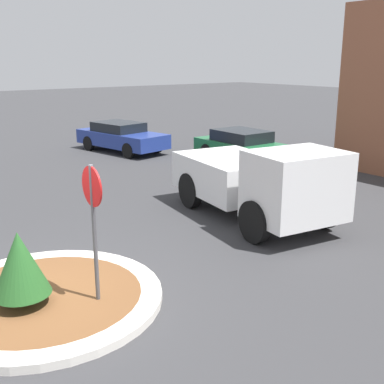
% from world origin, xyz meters
% --- Properties ---
extents(ground_plane, '(120.00, 120.00, 0.00)m').
position_xyz_m(ground_plane, '(0.00, 0.00, 0.00)').
color(ground_plane, '#38383A').
extents(traffic_island, '(4.07, 4.07, 0.15)m').
position_xyz_m(traffic_island, '(0.00, 0.00, 0.07)').
color(traffic_island, silver).
rests_on(traffic_island, ground_plane).
extents(stop_sign, '(0.67, 0.07, 2.48)m').
position_xyz_m(stop_sign, '(0.70, 0.67, 1.71)').
color(stop_sign, '#4C4C51').
rests_on(stop_sign, ground_plane).
extents(island_shrub, '(0.95, 0.95, 1.28)m').
position_xyz_m(island_shrub, '(0.12, -0.40, 0.89)').
color(island_shrub, brown).
rests_on(island_shrub, traffic_island).
extents(utility_truck, '(5.33, 2.96, 2.07)m').
position_xyz_m(utility_truck, '(-1.06, 6.14, 1.05)').
color(utility_truck, white).
rests_on(utility_truck, ground_plane).
extents(parked_sedan_green, '(4.46, 1.94, 1.32)m').
position_xyz_m(parked_sedan_green, '(-6.52, 10.81, 0.69)').
color(parked_sedan_green, '#1E6638').
rests_on(parked_sedan_green, ground_plane).
extents(parked_sedan_blue, '(4.79, 2.61, 1.33)m').
position_xyz_m(parked_sedan_blue, '(-11.79, 8.09, 0.69)').
color(parked_sedan_blue, navy).
rests_on(parked_sedan_blue, ground_plane).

